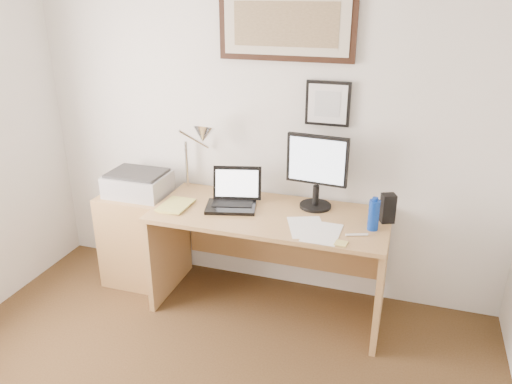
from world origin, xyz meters
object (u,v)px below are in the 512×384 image
at_px(water_bottle, 374,215).
at_px(laptop, 233,198).
at_px(book, 163,204).
at_px(desk, 272,238).
at_px(printer, 138,183).
at_px(lcd_monitor, 317,168).
at_px(side_cabinet, 139,238).

bearing_deg(water_bottle, laptop, 175.36).
bearing_deg(book, desk, 13.33).
bearing_deg(laptop, printer, 177.95).
height_order(book, lcd_monitor, lcd_monitor).
bearing_deg(lcd_monitor, side_cabinet, -174.17).
bearing_deg(desk, printer, -179.20).
bearing_deg(book, water_bottle, 2.29).
height_order(laptop, lcd_monitor, lcd_monitor).
relative_size(water_bottle, printer, 0.45).
xyz_separation_m(side_cabinet, book, (0.32, -0.14, 0.40)).
distance_m(water_bottle, lcd_monitor, 0.51).
distance_m(desk, lcd_monitor, 0.60).
xyz_separation_m(laptop, lcd_monitor, (0.55, 0.14, 0.23)).
relative_size(side_cabinet, lcd_monitor, 1.40).
relative_size(desk, laptop, 4.12).
bearing_deg(lcd_monitor, book, -164.74).
xyz_separation_m(water_bottle, lcd_monitor, (-0.41, 0.22, 0.19)).
height_order(desk, printer, printer).
height_order(book, printer, printer).
height_order(lcd_monitor, printer, lcd_monitor).
distance_m(book, printer, 0.34).
xyz_separation_m(side_cabinet, printer, (0.03, 0.02, 0.45)).
distance_m(book, lcd_monitor, 1.10).
bearing_deg(printer, book, -29.22).
height_order(book, desk, book).
relative_size(desk, printer, 3.64).
xyz_separation_m(water_bottle, laptop, (-0.97, 0.08, -0.04)).
height_order(side_cabinet, book, book).
xyz_separation_m(laptop, printer, (-0.77, 0.03, 0.01)).
bearing_deg(desk, book, -166.67).
distance_m(side_cabinet, printer, 0.45).
height_order(side_cabinet, desk, desk).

